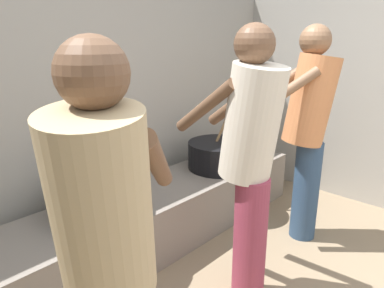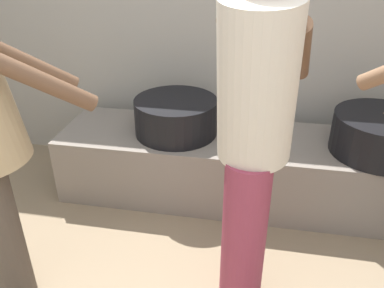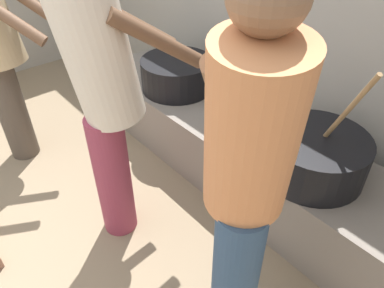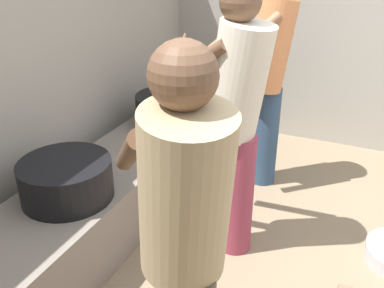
% 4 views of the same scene
% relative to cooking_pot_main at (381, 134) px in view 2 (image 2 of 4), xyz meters
% --- Properties ---
extents(block_enclosure_rear, '(4.82, 0.20, 1.97)m').
position_rel_cooking_pot_main_xyz_m(block_enclosure_rear, '(-1.08, 0.56, 0.42)').
color(block_enclosure_rear, '#9E998E').
rests_on(block_enclosure_rear, ground_plane).
extents(hearth_ledge, '(2.72, 0.60, 0.44)m').
position_rel_cooking_pot_main_xyz_m(hearth_ledge, '(-0.61, 0.04, -0.34)').
color(hearth_ledge, slate).
rests_on(hearth_ledge, ground_plane).
extents(cooking_pot_main, '(0.55, 0.55, 0.69)m').
position_rel_cooking_pot_main_xyz_m(cooking_pot_main, '(0.00, 0.00, 0.00)').
color(cooking_pot_main, black).
rests_on(cooking_pot_main, hearth_ledge).
extents(cooking_pot_secondary, '(0.53, 0.53, 0.23)m').
position_rel_cooking_pot_main_xyz_m(cooking_pot_secondary, '(-1.22, 0.04, -0.00)').
color(cooking_pot_secondary, black).
rests_on(cooking_pot_secondary, hearth_ledge).
extents(cook_in_cream_shirt, '(0.40, 0.71, 1.63)m').
position_rel_cooking_pot_main_xyz_m(cook_in_cream_shirt, '(-0.72, -0.79, 0.37)').
color(cook_in_cream_shirt, '#8C3347').
rests_on(cook_in_cream_shirt, ground_plane).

